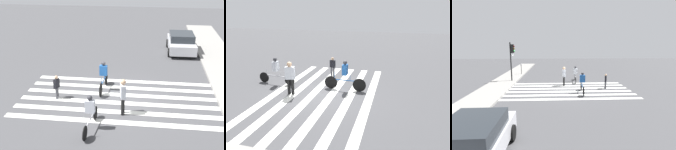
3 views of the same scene
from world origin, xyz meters
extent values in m
plane|color=#444447|center=(0.00, 0.00, 0.00)|extent=(60.00, 60.00, 0.00)
cube|color=silver|center=(-2.41, 0.00, 0.00)|extent=(0.41, 10.00, 0.01)
cube|color=silver|center=(-1.45, 0.00, 0.00)|extent=(0.41, 10.00, 0.01)
cube|color=silver|center=(-0.48, 0.00, 0.00)|extent=(0.41, 10.00, 0.01)
cube|color=silver|center=(0.48, 0.00, 0.00)|extent=(0.41, 10.00, 0.01)
cube|color=silver|center=(1.45, 0.00, 0.00)|extent=(0.41, 10.00, 0.01)
cube|color=silver|center=(2.41, 0.00, 0.00)|extent=(0.41, 10.00, 0.01)
cylinder|color=black|center=(1.48, 0.39, 0.41)|extent=(0.15, 0.15, 0.82)
cylinder|color=black|center=(1.69, 0.39, 0.41)|extent=(0.15, 0.15, 0.82)
cube|color=silver|center=(1.58, 0.39, 1.15)|extent=(0.52, 0.32, 0.65)
sphere|color=tan|center=(1.58, 0.39, 1.60)|extent=(0.26, 0.26, 0.26)
cylinder|color=#4C4C51|center=(0.30, -3.12, 0.30)|extent=(0.11, 0.11, 0.60)
cylinder|color=#4C4C51|center=(0.46, -3.12, 0.30)|extent=(0.11, 0.11, 0.60)
cube|color=black|center=(0.38, -3.12, 0.84)|extent=(0.38, 0.25, 0.48)
sphere|color=tan|center=(0.38, -3.12, 1.17)|extent=(0.19, 0.19, 0.19)
cylinder|color=black|center=(3.99, -0.89, 0.31)|extent=(0.62, 0.08, 0.62)
cylinder|color=black|center=(2.26, -0.78, 0.31)|extent=(0.62, 0.08, 0.62)
cube|color=#B2B2B7|center=(3.12, -0.83, 0.48)|extent=(1.47, 0.13, 0.04)
cylinder|color=#B2B2B7|center=(2.82, -0.81, 0.64)|extent=(0.03, 0.03, 0.32)
cylinder|color=#B2B2B7|center=(3.77, -0.87, 0.68)|extent=(0.03, 0.03, 0.40)
cube|color=silver|center=(3.12, -0.83, 1.08)|extent=(0.26, 0.41, 0.55)
sphere|color=#333338|center=(3.12, -0.83, 1.47)|extent=(0.22, 0.22, 0.22)
cylinder|color=black|center=(-0.18, -0.94, 0.36)|extent=(0.72, 0.06, 0.72)
cylinder|color=black|center=(-1.77, -0.90, 0.36)|extent=(0.72, 0.06, 0.72)
cube|color=#1E4C8C|center=(-0.98, -0.92, 0.56)|extent=(1.35, 0.08, 0.04)
cylinder|color=#1E4C8C|center=(-1.26, -0.91, 0.72)|extent=(0.03, 0.03, 0.32)
cylinder|color=#1E4C8C|center=(-0.38, -0.94, 0.76)|extent=(0.03, 0.03, 0.40)
cube|color=#1E5199|center=(-0.98, -0.92, 1.15)|extent=(0.25, 0.41, 0.55)
sphere|color=#333338|center=(-0.98, -0.92, 1.55)|extent=(0.22, 0.22, 0.22)
cube|color=#B7B7BC|center=(-8.78, 3.77, 0.60)|extent=(4.08, 1.93, 0.67)
cube|color=#23282D|center=(-8.78, 3.77, 1.19)|extent=(2.25, 1.76, 0.52)
cylinder|color=black|center=(-7.54, 4.71, 0.32)|extent=(0.64, 0.21, 0.64)
cylinder|color=black|center=(-7.51, 2.87, 0.32)|extent=(0.64, 0.21, 0.64)
cylinder|color=black|center=(-10.05, 4.68, 0.32)|extent=(0.64, 0.21, 0.64)
cylinder|color=black|center=(-10.03, 2.83, 0.32)|extent=(0.64, 0.21, 0.64)
camera|label=1|loc=(14.45, 1.59, 6.97)|focal=50.00mm
camera|label=2|loc=(-3.56, 9.94, 4.36)|focal=35.00mm
camera|label=3|loc=(-14.01, 1.10, 3.83)|focal=28.00mm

